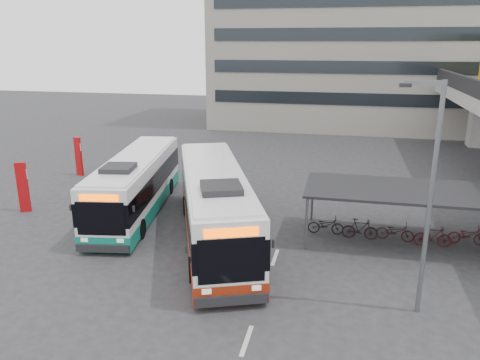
% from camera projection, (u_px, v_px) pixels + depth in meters
% --- Properties ---
extents(ground, '(120.00, 120.00, 0.00)m').
position_uv_depth(ground, '(219.00, 252.00, 20.71)').
color(ground, '#28282B').
rests_on(ground, ground).
extents(bike_shelter, '(10.00, 4.00, 2.54)m').
position_uv_depth(bike_shelter, '(415.00, 213.00, 21.34)').
color(bike_shelter, '#595B60').
rests_on(bike_shelter, ground).
extents(office_block, '(30.00, 15.00, 25.00)m').
position_uv_depth(office_block, '(360.00, 7.00, 49.58)').
color(office_block, gray).
rests_on(office_block, ground).
extents(road_markings, '(0.15, 7.60, 0.01)m').
position_uv_depth(road_markings, '(263.00, 292.00, 17.38)').
color(road_markings, beige).
rests_on(road_markings, ground).
extents(bus_main, '(6.87, 12.44, 3.64)m').
position_uv_depth(bus_main, '(215.00, 206.00, 21.54)').
color(bus_main, white).
rests_on(bus_main, ground).
extents(bus_teal, '(4.21, 11.51, 3.33)m').
position_uv_depth(bus_teal, '(137.00, 184.00, 25.25)').
color(bus_teal, white).
rests_on(bus_teal, ground).
extents(pedestrian, '(0.40, 0.60, 1.59)m').
position_uv_depth(pedestrian, '(108.00, 224.00, 21.78)').
color(pedestrian, black).
rests_on(pedestrian, ground).
extents(lamp_post, '(1.38, 0.29, 7.87)m').
position_uv_depth(lamp_post, '(429.00, 188.00, 14.89)').
color(lamp_post, '#595B60').
rests_on(lamp_post, ground).
extents(sign_totem_mid, '(0.58, 0.35, 2.78)m').
position_uv_depth(sign_totem_mid, '(23.00, 187.00, 25.24)').
color(sign_totem_mid, '#A2090D').
rests_on(sign_totem_mid, ground).
extents(sign_totem_north, '(0.57, 0.33, 2.68)m').
position_uv_depth(sign_totem_north, '(79.00, 156.00, 32.22)').
color(sign_totem_north, '#A2090D').
rests_on(sign_totem_north, ground).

